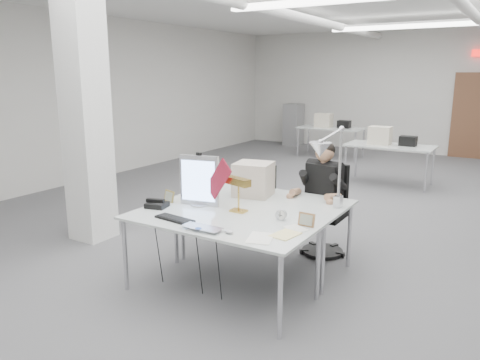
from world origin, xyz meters
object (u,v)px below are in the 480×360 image
Objects in this scene: seated_person at (324,180)px; office_chair at (324,213)px; monitor at (199,180)px; laptop at (198,230)px; bankers_lamp at (239,193)px; beige_monitor at (253,179)px; architect_lamp at (331,172)px; desk_main at (219,221)px; desk_phone at (157,205)px.

office_chair is at bearing 100.54° from seated_person.
monitor is 0.87m from laptop.
bankers_lamp reaches higher than beige_monitor.
seated_person is 0.81m from beige_monitor.
laptop is 0.45× the size of architect_lamp.
beige_monitor is (0.28, 0.62, -0.07)m from monitor.
seated_person is at bearing 85.92° from bankers_lamp.
desk_main is 0.37m from laptop.
office_chair is at bearing 73.02° from desk_main.
seated_person is 1.62× the size of monitor.
monitor is at bearing 30.91° from desk_phone.
desk_main is 0.38m from bankers_lamp.
architect_lamp is at bearing 41.93° from desk_main.
desk_phone is 0.51× the size of beige_monitor.
architect_lamp is at bearing 12.22° from desk_phone.
desk_phone reaches higher than laptop.
laptop is 1.34m from beige_monitor.
monitor is at bearing -116.72° from office_chair.
desk_main is at bearing -97.00° from seated_person.
seated_person is at bearing -79.46° from office_chair.
office_chair reaches higher than desk_main.
laptop is 1.40m from architect_lamp.
monitor reaches higher than desk_main.
seated_person is 1.89m from desk_phone.
monitor is 0.50m from desk_phone.
desk_phone is (-1.22, -1.44, -0.12)m from seated_person.
bankers_lamp reaches higher than office_chair.
beige_monitor is at bearing -130.01° from seated_person.
desk_main is 1.16m from architect_lamp.
architect_lamp reaches higher than seated_person.
desk_phone is at bearing -172.51° from architect_lamp.
beige_monitor is at bearing 100.02° from desk_main.
bankers_lamp is at bearing -100.60° from seated_person.
architect_lamp is at bearing 54.97° from laptop.
seated_person is 2.27× the size of bankers_lamp.
desk_phone is (-0.32, -0.30, -0.23)m from monitor.
seated_person is 2.15× the size of beige_monitor.
desk_phone is at bearing -141.80° from bankers_lamp.
laptop is 1.00× the size of bankers_lamp.
desk_main is 4.81× the size of laptop.
architect_lamp is (0.35, -0.73, 0.27)m from seated_person.
laptop is at bearing -37.76° from desk_phone.
beige_monitor reaches higher than office_chair.
bankers_lamp is at bearing 9.08° from desk_phone.
office_chair is 1.93× the size of monitor.
architect_lamp reaches higher than laptop.
monitor is at bearing -162.18° from bankers_lamp.
beige_monitor is (-0.20, 1.31, 0.17)m from laptop.
office_chair is at bearing 31.43° from beige_monitor.
bankers_lamp is (-0.44, -1.18, 0.44)m from office_chair.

